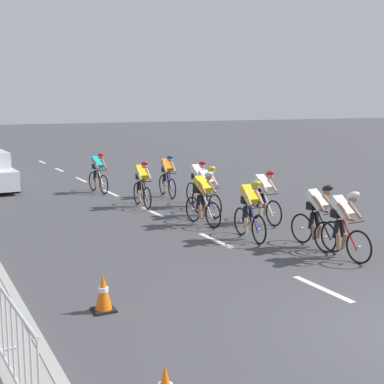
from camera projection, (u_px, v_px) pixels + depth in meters
lane_markings_centre at (130, 202)px, 18.93m from camera, size 0.14×29.60×0.01m
cyclist_lead at (343, 223)px, 11.99m from camera, size 0.43×1.72×1.56m
cyclist_second at (318, 215)px, 12.88m from camera, size 0.45×1.72×1.56m
cyclist_third at (250, 209)px, 13.61m from camera, size 0.45×1.72×1.56m
cyclist_fourth at (264, 196)px, 15.51m from camera, size 0.42×1.72×1.56m
cyclist_fifth at (203, 197)px, 15.25m from camera, size 0.45×1.72×1.56m
cyclist_sixth at (207, 190)px, 16.51m from camera, size 0.43×1.72×1.56m
cyclist_seventh at (199, 183)px, 17.95m from camera, size 0.42×1.72×1.56m
cyclist_eighth at (167, 175)px, 19.80m from camera, size 0.44×1.72×1.56m
cyclist_ninth at (142, 183)px, 17.88m from camera, size 0.43×1.72×1.56m
cyclist_tenth at (98, 172)px, 20.73m from camera, size 0.45×1.72×1.56m
crowd_barrier_front at (13, 345)px, 6.31m from camera, size 0.61×2.32×1.07m
traffic_cone_near at (103, 293)px, 9.01m from camera, size 0.36×0.36×0.64m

